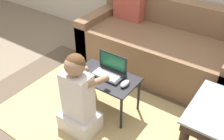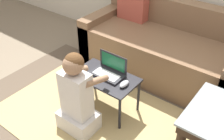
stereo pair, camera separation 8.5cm
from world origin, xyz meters
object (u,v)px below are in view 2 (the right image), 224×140
Objects in this scene: laptop_desk at (106,81)px; laptop at (109,71)px; couch at (163,49)px; computer_mouse at (124,84)px; person_seated at (77,98)px.

laptop_desk is 1.97× the size of laptop.
laptop_desk is at bearing -97.08° from couch.
computer_mouse is (0.21, -0.05, -0.01)m from laptop.
laptop is (-0.11, -0.86, 0.12)m from couch.
couch reaches higher than computer_mouse.
person_seated reaches higher than computer_mouse.
laptop is at bearing 84.71° from laptop_desk.
laptop reaches higher than computer_mouse.
laptop is 0.22m from computer_mouse.
couch is 0.91m from laptop_desk.
computer_mouse is 0.42m from person_seated.
person_seated reaches higher than laptop_desk.
laptop is 0.39× the size of person_seated.
couch reaches higher than laptop_desk.
laptop_desk is 0.09m from laptop.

